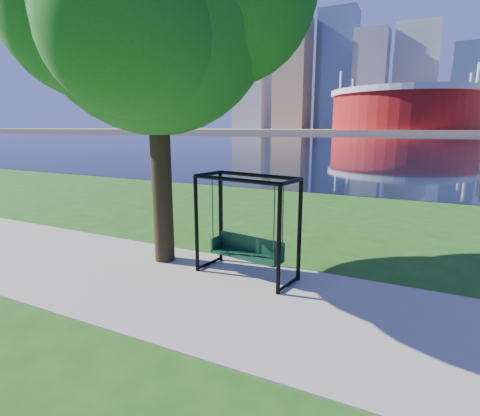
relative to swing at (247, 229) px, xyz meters
The scene contains 8 objects.
ground 1.27m from the swing, 83.15° to the right, with size 900.00×900.00×0.00m, color #1E5114.
path 1.57m from the swing, 86.18° to the right, with size 120.00×4.00×0.03m, color #9E937F.
river 101.38m from the swing, 89.96° to the left, with size 900.00×180.00×0.02m, color black.
far_bank 305.37m from the swing, 89.99° to the left, with size 900.00×228.00×2.00m, color #937F60.
stadium 234.95m from the swing, 92.42° to the left, with size 83.00×83.00×32.00m.
skyline 320.69m from the swing, 90.75° to the left, with size 392.00×66.00×96.50m.
swing is the anchor object (origin of this frame).
park_tree 5.32m from the swing, behind, with size 6.83×6.17×8.48m.
Camera 1 is at (3.29, -6.55, 3.28)m, focal length 28.00 mm.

